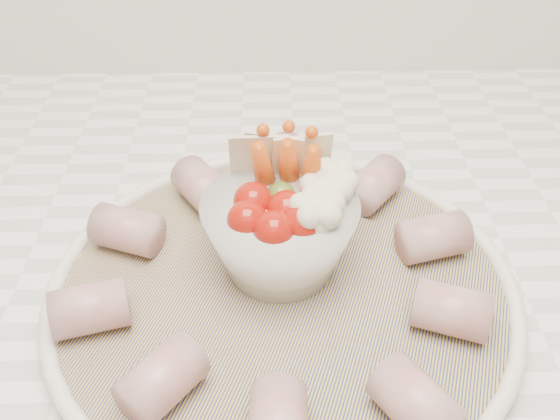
{
  "coord_description": "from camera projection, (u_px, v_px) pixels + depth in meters",
  "views": [
    {
      "loc": [
        0.14,
        1.04,
        1.27
      ],
      "look_at": [
        0.15,
        1.39,
        0.99
      ],
      "focal_mm": 40.0,
      "sensor_mm": 36.0,
      "label": 1
    }
  ],
  "objects": [
    {
      "name": "serving_platter",
      "position": [
        283.0,
        289.0,
        0.47
      ],
      "size": [
        0.45,
        0.45,
        0.02
      ],
      "color": "navy",
      "rests_on": "kitchen_counter"
    },
    {
      "name": "veggie_bowl",
      "position": [
        284.0,
        225.0,
        0.46
      ],
      "size": [
        0.12,
        0.12,
        0.1
      ],
      "color": "silver",
      "rests_on": "serving_platter"
    },
    {
      "name": "cured_meat_rolls",
      "position": [
        282.0,
        269.0,
        0.46
      ],
      "size": [
        0.31,
        0.32,
        0.03
      ],
      "color": "#A14950",
      "rests_on": "serving_platter"
    }
  ]
}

